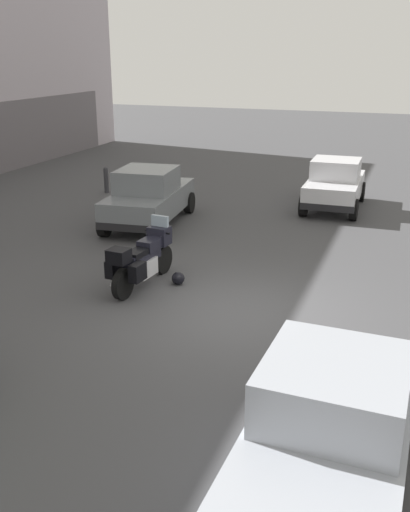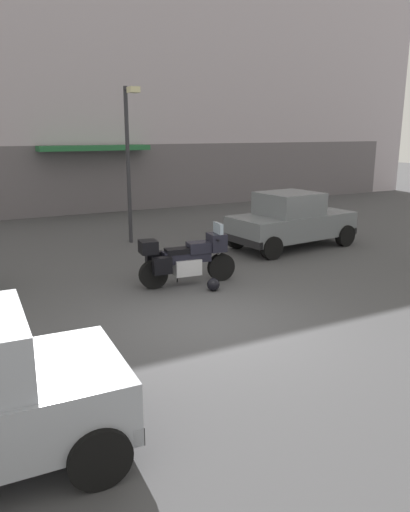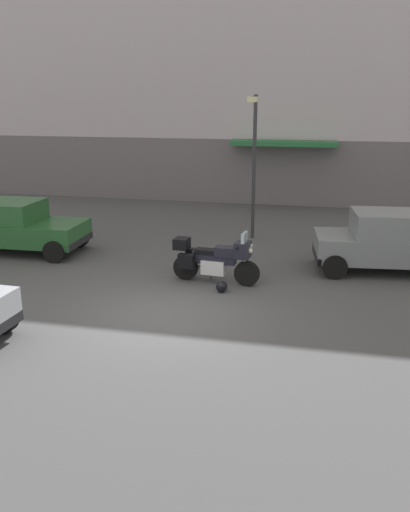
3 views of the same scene
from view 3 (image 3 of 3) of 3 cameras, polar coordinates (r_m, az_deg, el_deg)
The scene contains 7 objects.
ground_plane at distance 11.69m, azimuth -4.42°, elevation -6.28°, with size 80.00×80.00×0.00m, color #424244.
building_facade_rear at distance 24.82m, azimuth 5.51°, elevation 17.75°, with size 38.34×3.40×10.31m.
motorcycle at distance 13.49m, azimuth 0.97°, elevation -0.31°, with size 2.26×0.83×1.36m.
helmet at distance 12.95m, azimuth 1.78°, elevation -3.27°, with size 0.28×0.28×0.28m, color black.
car_hatchback_near at distance 15.09m, azimuth 18.75°, elevation 1.37°, with size 3.99×2.15×1.64m.
car_sedan_far at distance 17.27m, azimuth -20.02°, elevation 2.99°, with size 4.62×2.04×1.56m.
streetlamp_curbside at distance 17.46m, azimuth 5.21°, elevation 10.84°, with size 0.28×0.94×4.62m.
Camera 3 is at (3.25, -10.29, 4.50)m, focal length 37.61 mm.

